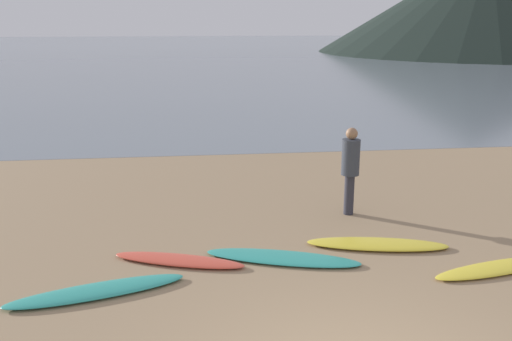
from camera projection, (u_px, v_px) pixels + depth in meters
The scene contains 9 objects.
ground_plane at pixel (255, 166), 15.34m from camera, with size 120.00×120.00×0.20m, color #997C5B.
ocean_water at pixel (202, 51), 64.12m from camera, with size 140.00×100.00×0.01m, color slate.
headland_hill at pixel (486, 1), 60.84m from camera, with size 35.52×35.52×10.75m, color black.
surfboard_0 at pixel (97, 291), 8.04m from camera, with size 2.52×0.52×0.09m, color teal.
surfboard_1 at pixel (179, 260), 9.06m from camera, with size 2.17×0.45×0.09m, color #D84C38.
surfboard_2 at pixel (283, 258), 9.16m from camera, with size 2.53×0.59×0.08m, color teal.
surfboard_3 at pixel (377, 244), 9.69m from camera, with size 2.40×0.59×0.09m, color yellow.
surfboard_4 at pixel (498, 268), 8.80m from camera, with size 2.29×0.47×0.07m, color yellow.
person_0 at pixel (350, 164), 11.04m from camera, with size 0.35×0.35×1.75m.
Camera 1 is at (-1.73, -4.73, 3.81)m, focal length 39.84 mm.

